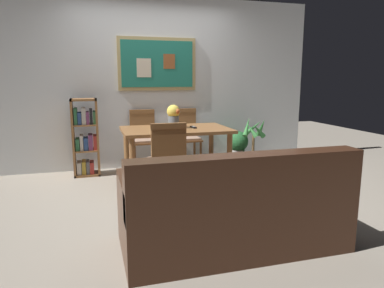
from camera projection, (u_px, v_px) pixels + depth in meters
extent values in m
plane|color=gray|center=(175.00, 193.00, 4.28)|extent=(12.00, 12.00, 0.00)
cube|color=silver|center=(152.00, 83.00, 5.47)|extent=(5.20, 0.10, 2.60)
cube|color=tan|center=(157.00, 64.00, 5.37)|extent=(1.20, 0.02, 0.79)
cube|color=#1E7260|center=(158.00, 64.00, 5.36)|extent=(1.10, 0.01, 0.69)
cube|color=beige|center=(144.00, 68.00, 5.31)|extent=(0.22, 0.00, 0.28)
cube|color=brown|center=(169.00, 61.00, 5.39)|extent=(0.18, 0.00, 0.22)
cube|color=brown|center=(176.00, 130.00, 4.67)|extent=(1.41, 0.88, 0.04)
cylinder|color=brown|center=(133.00, 166.00, 4.22)|extent=(0.07, 0.07, 0.69)
cylinder|color=brown|center=(229.00, 159.00, 4.56)|extent=(0.07, 0.07, 0.69)
cylinder|color=brown|center=(127.00, 154.00, 4.91)|extent=(0.07, 0.07, 0.69)
cylinder|color=brown|center=(211.00, 149.00, 5.25)|extent=(0.07, 0.07, 0.69)
cube|color=brown|center=(187.00, 140.00, 5.48)|extent=(0.40, 0.40, 0.03)
cube|color=#997A66|center=(187.00, 138.00, 5.48)|extent=(0.36, 0.36, 0.03)
cylinder|color=brown|center=(194.00, 151.00, 5.73)|extent=(0.04, 0.04, 0.42)
cylinder|color=brown|center=(174.00, 152.00, 5.64)|extent=(0.04, 0.04, 0.42)
cylinder|color=brown|center=(201.00, 155.00, 5.41)|extent=(0.04, 0.04, 0.42)
cylinder|color=brown|center=(179.00, 157.00, 5.32)|extent=(0.04, 0.04, 0.42)
cube|color=brown|center=(184.00, 123.00, 5.61)|extent=(0.38, 0.04, 0.46)
cube|color=brown|center=(184.00, 110.00, 5.57)|extent=(0.38, 0.05, 0.06)
cube|color=brown|center=(144.00, 142.00, 5.28)|extent=(0.40, 0.40, 0.03)
cube|color=#997A66|center=(144.00, 140.00, 5.28)|extent=(0.36, 0.36, 0.03)
cylinder|color=brown|center=(154.00, 154.00, 5.53)|extent=(0.04, 0.04, 0.42)
cylinder|color=brown|center=(132.00, 155.00, 5.44)|extent=(0.04, 0.04, 0.42)
cylinder|color=brown|center=(158.00, 158.00, 5.21)|extent=(0.04, 0.04, 0.42)
cylinder|color=brown|center=(135.00, 160.00, 5.12)|extent=(0.04, 0.04, 0.42)
cube|color=brown|center=(142.00, 124.00, 5.41)|extent=(0.38, 0.04, 0.46)
cube|color=brown|center=(142.00, 112.00, 5.37)|extent=(0.38, 0.05, 0.06)
cube|color=brown|center=(166.00, 163.00, 3.98)|extent=(0.40, 0.40, 0.03)
cube|color=#997A66|center=(166.00, 160.00, 3.98)|extent=(0.36, 0.36, 0.03)
cylinder|color=brown|center=(154.00, 187.00, 3.82)|extent=(0.04, 0.04, 0.42)
cylinder|color=brown|center=(184.00, 185.00, 3.91)|extent=(0.04, 0.04, 0.42)
cylinder|color=brown|center=(149.00, 179.00, 4.14)|extent=(0.04, 0.04, 0.42)
cylinder|color=brown|center=(177.00, 177.00, 4.23)|extent=(0.04, 0.04, 0.42)
cube|color=brown|center=(169.00, 144.00, 3.77)|extent=(0.38, 0.04, 0.46)
cube|color=brown|center=(169.00, 126.00, 3.73)|extent=(0.38, 0.05, 0.06)
cube|color=#472819|center=(231.00, 221.00, 2.94)|extent=(1.80, 0.84, 0.40)
cube|color=#472819|center=(249.00, 184.00, 2.56)|extent=(1.80, 0.20, 0.44)
cube|color=#472819|center=(132.00, 194.00, 2.67)|extent=(0.18, 0.80, 0.22)
cube|color=#472819|center=(317.00, 178.00, 3.10)|extent=(0.18, 0.80, 0.22)
cube|color=#8C6B4C|center=(184.00, 191.00, 2.58)|extent=(0.32, 0.16, 0.33)
cube|color=#8C6B4C|center=(241.00, 186.00, 2.71)|extent=(0.32, 0.16, 0.33)
cube|color=brown|center=(73.00, 138.00, 4.95)|extent=(0.03, 0.28, 1.10)
cube|color=brown|center=(98.00, 137.00, 5.04)|extent=(0.03, 0.28, 1.10)
cube|color=brown|center=(88.00, 174.00, 5.10)|extent=(0.36, 0.28, 0.03)
cube|color=brown|center=(83.00, 100.00, 4.90)|extent=(0.36, 0.28, 0.03)
cube|color=brown|center=(86.00, 150.00, 5.03)|extent=(0.30, 0.28, 0.02)
cube|color=brown|center=(85.00, 125.00, 4.97)|extent=(0.30, 0.28, 0.02)
cube|color=beige|center=(79.00, 168.00, 5.05)|extent=(0.06, 0.22, 0.17)
cube|color=gold|center=(84.00, 167.00, 5.07)|extent=(0.05, 0.22, 0.18)
cube|color=#595960|center=(88.00, 167.00, 5.08)|extent=(0.04, 0.22, 0.18)
cube|color=#B2332D|center=(92.00, 167.00, 5.10)|extent=(0.06, 0.22, 0.17)
cube|color=#337247|center=(78.00, 144.00, 4.99)|extent=(0.05, 0.22, 0.17)
cube|color=beige|center=(82.00, 142.00, 5.00)|extent=(0.04, 0.22, 0.22)
cube|color=#2D4C8C|center=(86.00, 143.00, 5.02)|extent=(0.06, 0.22, 0.18)
cube|color=#7F3F72|center=(91.00, 142.00, 5.03)|extent=(0.06, 0.22, 0.22)
cube|color=#B2332D|center=(95.00, 142.00, 5.05)|extent=(0.06, 0.22, 0.20)
cube|color=#337247|center=(76.00, 116.00, 4.91)|extent=(0.04, 0.22, 0.23)
cube|color=#2D4C8C|center=(80.00, 118.00, 4.93)|extent=(0.05, 0.22, 0.17)
cube|color=beige|center=(84.00, 116.00, 4.94)|extent=(0.06, 0.22, 0.23)
cube|color=#7F3F72|center=(88.00, 118.00, 4.96)|extent=(0.04, 0.22, 0.17)
cube|color=black|center=(91.00, 116.00, 4.97)|extent=(0.04, 0.22, 0.21)
cube|color=#337247|center=(95.00, 117.00, 4.99)|extent=(0.05, 0.22, 0.18)
cylinder|color=#B2ADA3|center=(238.00, 157.00, 5.75)|extent=(0.22, 0.22, 0.24)
cylinder|color=#332319|center=(238.00, 150.00, 5.73)|extent=(0.20, 0.20, 0.02)
sphere|color=#235B2D|center=(238.00, 141.00, 5.71)|extent=(0.33, 0.33, 0.33)
cylinder|color=#235B2D|center=(243.00, 157.00, 5.65)|extent=(0.03, 0.03, 0.30)
cylinder|color=#235B2D|center=(242.00, 154.00, 5.84)|extent=(0.03, 0.03, 0.26)
cylinder|color=#4C4742|center=(253.00, 160.00, 5.51)|extent=(0.23, 0.23, 0.24)
cylinder|color=#332319|center=(253.00, 153.00, 5.49)|extent=(0.21, 0.21, 0.02)
cylinder|color=brown|center=(253.00, 144.00, 5.46)|extent=(0.04, 0.04, 0.26)
cone|color=#387F3D|center=(261.00, 127.00, 5.44)|extent=(0.10, 0.28, 0.31)
cone|color=#387F3D|center=(253.00, 128.00, 5.56)|extent=(0.30, 0.19, 0.27)
cone|color=#387F3D|center=(247.00, 127.00, 5.46)|extent=(0.23, 0.23, 0.31)
cone|color=#387F3D|center=(252.00, 130.00, 5.35)|extent=(0.20, 0.20, 0.23)
cone|color=#387F3D|center=(258.00, 130.00, 5.32)|extent=(0.26, 0.13, 0.25)
cylinder|color=slate|center=(173.00, 122.00, 4.66)|extent=(0.15, 0.15, 0.16)
sphere|color=#EACC4C|center=(173.00, 111.00, 4.63)|extent=(0.17, 0.17, 0.17)
sphere|color=pink|center=(170.00, 110.00, 4.68)|extent=(0.06, 0.06, 0.06)
sphere|color=#D86633|center=(177.00, 111.00, 4.58)|extent=(0.07, 0.07, 0.07)
sphere|color=silver|center=(178.00, 112.00, 4.67)|extent=(0.06, 0.06, 0.06)
cube|color=black|center=(193.00, 127.00, 4.70)|extent=(0.05, 0.16, 0.02)
cube|color=gray|center=(193.00, 126.00, 4.70)|extent=(0.04, 0.10, 0.00)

